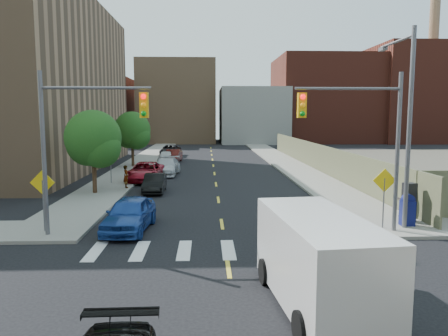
{
  "coord_description": "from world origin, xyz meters",
  "views": [
    {
      "loc": [
        -0.74,
        -12.38,
        5.21
      ],
      "look_at": [
        0.34,
        13.76,
        2.0
      ],
      "focal_mm": 35.0,
      "sensor_mm": 36.0,
      "label": 1
    }
  ],
  "objects": [
    {
      "name": "fence_north",
      "position": [
        9.6,
        28.0,
        1.25
      ],
      "size": [
        0.12,
        44.0,
        2.5
      ],
      "primitive_type": "cube",
      "color": "#626345",
      "rests_on": "ground"
    },
    {
      "name": "parked_car_maroon",
      "position": [
        -4.35,
        35.32,
        0.71
      ],
      "size": [
        1.9,
        4.42,
        1.42
      ],
      "primitive_type": "imported",
      "rotation": [
        0.0,
        0.0,
        -0.09
      ],
      "color": "#44110D",
      "rests_on": "ground"
    },
    {
      "name": "bg_bldg_fareast",
      "position": [
        38.0,
        70.0,
        9.0
      ],
      "size": [
        14.0,
        16.0,
        18.0
      ],
      "primitive_type": "cube",
      "color": "#592319",
      "rests_on": "ground"
    },
    {
      "name": "cargo_van",
      "position": [
        2.26,
        -0.97,
        1.34
      ],
      "size": [
        2.75,
        5.74,
        2.54
      ],
      "rotation": [
        0.0,
        0.0,
        0.1
      ],
      "color": "silver",
      "rests_on": "ground"
    },
    {
      "name": "parked_car_blue",
      "position": [
        -4.2,
        7.0,
        0.76
      ],
      "size": [
        2.18,
        4.62,
        1.53
      ],
      "primitive_type": "imported",
      "rotation": [
        0.0,
        0.0,
        -0.08
      ],
      "color": "#1B4297",
      "rests_on": "ground"
    },
    {
      "name": "tree_west_far",
      "position": [
        -8.0,
        31.05,
        3.48
      ],
      "size": [
        3.66,
        3.64,
        5.52
      ],
      "color": "#332114",
      "rests_on": "ground"
    },
    {
      "name": "smokestack",
      "position": [
        42.0,
        70.0,
        14.0
      ],
      "size": [
        1.8,
        1.8,
        28.0
      ],
      "primitive_type": "cylinder",
      "color": "#8C6B4C",
      "rests_on": "ground"
    },
    {
      "name": "parked_car_white",
      "position": [
        -5.05,
        34.43,
        0.69
      ],
      "size": [
        1.62,
        4.04,
        1.37
      ],
      "primitive_type": "imported",
      "rotation": [
        0.0,
        0.0,
        0.0
      ],
      "color": "silver",
      "rests_on": "ground"
    },
    {
      "name": "pedestrian_east",
      "position": [
        9.1,
        8.55,
        1.02
      ],
      "size": [
        0.91,
        0.74,
        1.74
      ],
      "primitive_type": "imported",
      "rotation": [
        0.0,
        0.0,
        3.25
      ],
      "color": "gray",
      "rests_on": "sidewalk_ne"
    },
    {
      "name": "ground",
      "position": [
        0.0,
        0.0,
        0.0
      ],
      "size": [
        160.0,
        160.0,
        0.0
      ],
      "primitive_type": "plane",
      "color": "black",
      "rests_on": "ground"
    },
    {
      "name": "pedestrian_west",
      "position": [
        -6.3,
        17.86,
        0.93
      ],
      "size": [
        0.56,
        0.67,
        1.56
      ],
      "primitive_type": "imported",
      "rotation": [
        0.0,
        0.0,
        1.95
      ],
      "color": "gray",
      "rests_on": "sidewalk_nw"
    },
    {
      "name": "streetlight_ne",
      "position": [
        8.2,
        6.9,
        5.22
      ],
      "size": [
        0.25,
        3.7,
        9.0
      ],
      "color": "#59595E",
      "rests_on": "ground"
    },
    {
      "name": "sidewalk_ne",
      "position": [
        7.75,
        41.5,
        0.07
      ],
      "size": [
        3.5,
        73.0,
        0.15
      ],
      "primitive_type": "cube",
      "color": "gray",
      "rests_on": "ground"
    },
    {
      "name": "parked_car_red",
      "position": [
        -5.5,
        21.8,
        0.75
      ],
      "size": [
        2.74,
        5.49,
        1.49
      ],
      "primitive_type": "imported",
      "rotation": [
        0.0,
        0.0,
        -0.05
      ],
      "color": "maroon",
      "rests_on": "ground"
    },
    {
      "name": "signal_ne",
      "position": [
        5.98,
        6.0,
        4.53
      ],
      "size": [
        4.59,
        0.3,
        7.0
      ],
      "color": "#59595E",
      "rests_on": "ground"
    },
    {
      "name": "payphone",
      "position": [
        8.9,
        7.62,
        1.07
      ],
      "size": [
        0.62,
        0.55,
        1.85
      ],
      "primitive_type": "cube",
      "rotation": [
        0.0,
        0.0,
        0.19
      ],
      "color": "black",
      "rests_on": "sidewalk_ne"
    },
    {
      "name": "bg_bldg_center",
      "position": [
        8.0,
        70.0,
        5.0
      ],
      "size": [
        12.0,
        16.0,
        10.0
      ],
      "primitive_type": "cube",
      "color": "gray",
      "rests_on": "ground"
    },
    {
      "name": "parked_car_grey",
      "position": [
        -5.21,
        42.44,
        0.72
      ],
      "size": [
        2.42,
        5.18,
        1.43
      ],
      "primitive_type": "imported",
      "rotation": [
        0.0,
        0.0,
        -0.01
      ],
      "color": "black",
      "rests_on": "ground"
    },
    {
      "name": "warn_sign_midwest",
      "position": [
        -7.8,
        20.0,
        1.99
      ],
      "size": [
        1.06,
        0.06,
        2.83
      ],
      "color": "#59595E",
      "rests_on": "ground"
    },
    {
      "name": "bg_bldg_midwest",
      "position": [
        -6.0,
        72.0,
        7.5
      ],
      "size": [
        14.0,
        16.0,
        15.0
      ],
      "primitive_type": "cube",
      "color": "#8C6B4C",
      "rests_on": "ground"
    },
    {
      "name": "parked_car_silver",
      "position": [
        -4.2,
        25.26,
        0.74
      ],
      "size": [
        2.4,
        5.23,
        1.48
      ],
      "primitive_type": "imported",
      "rotation": [
        0.0,
        0.0,
        -0.06
      ],
      "color": "#B4B6BC",
      "rests_on": "ground"
    },
    {
      "name": "warn_sign_ne",
      "position": [
        7.2,
        6.5,
        1.99
      ],
      "size": [
        1.06,
        0.06,
        2.83
      ],
      "color": "#59595E",
      "rests_on": "ground"
    },
    {
      "name": "tree_west_near",
      "position": [
        -8.0,
        16.05,
        3.48
      ],
      "size": [
        3.66,
        3.64,
        5.52
      ],
      "color": "#332114",
      "rests_on": "ground"
    },
    {
      "name": "signal_nw",
      "position": [
        -5.98,
        6.0,
        4.53
      ],
      "size": [
        4.59,
        0.3,
        7.0
      ],
      "color": "#59595E",
      "rests_on": "ground"
    },
    {
      "name": "parked_car_black",
      "position": [
        -4.2,
        16.74,
        0.63
      ],
      "size": [
        1.38,
        3.83,
        1.26
      ],
      "primitive_type": "imported",
      "rotation": [
        0.0,
        0.0,
        0.01
      ],
      "color": "black",
      "rests_on": "ground"
    },
    {
      "name": "bg_bldg_west",
      "position": [
        -22.0,
        70.0,
        6.0
      ],
      "size": [
        14.0,
        18.0,
        12.0
      ],
      "primitive_type": "cube",
      "color": "#592319",
      "rests_on": "ground"
    },
    {
      "name": "bg_bldg_east",
      "position": [
        22.0,
        72.0,
        8.0
      ],
      "size": [
        18.0,
        18.0,
        16.0
      ],
      "primitive_type": "cube",
      "color": "#592319",
      "rests_on": "ground"
    },
    {
      "name": "mailbox",
      "position": [
        8.47,
        6.84,
        0.86
      ],
      "size": [
        0.62,
        0.48,
        1.47
      ],
      "rotation": [
        0.0,
        0.0,
        -0.04
      ],
      "color": "#0F1559",
      "rests_on": "sidewalk_ne"
    },
    {
      "name": "sidewalk_nw",
      "position": [
        -7.75,
        41.5,
        0.07
      ],
      "size": [
        3.5,
        73.0,
        0.15
      ],
      "primitive_type": "cube",
      "color": "gray",
      "rests_on": "ground"
    },
    {
      "name": "warn_sign_nw",
      "position": [
        -7.8,
        6.5,
        1.99
      ],
      "size": [
        1.06,
        0.06,
        2.83
      ],
      "color": "#59595E",
      "rests_on": "ground"
    }
  ]
}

